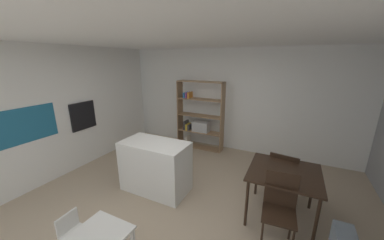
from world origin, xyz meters
TOP-DOWN VIEW (x-y plane):
  - ground_plane at (0.00, 0.00)m, footprint 8.89×8.89m
  - ceiling_slab at (0.00, 0.00)m, footprint 6.47×5.57m
  - back_partition at (0.00, 2.75)m, footprint 6.47×0.06m
  - tall_cabinet_run_left at (-2.87, 0.00)m, footprint 0.61×5.01m
  - cabinet_niche_splashback at (-2.56, -0.66)m, footprint 0.01×1.00m
  - built_in_oven at (-2.54, 0.43)m, footprint 0.06×0.58m
  - kitchen_island at (-0.51, 0.27)m, footprint 1.20×0.65m
  - open_bookshelf at (-0.63, 2.41)m, footprint 1.25×0.30m
  - child_table at (-0.14, -1.29)m, footprint 0.59×0.51m
  - child_chair_left at (-0.63, -1.29)m, footprint 0.30×0.30m
  - dining_table at (1.61, 0.51)m, footprint 0.98×0.95m
  - dining_chair_near at (1.61, 0.01)m, footprint 0.43×0.44m
  - dining_chair_far at (1.60, 1.02)m, footprint 0.51×0.47m

SIDE VIEW (x-z plane):
  - ground_plane at x=0.00m, z-range 0.00..0.00m
  - child_chair_left at x=-0.63m, z-range 0.04..0.57m
  - child_table at x=-0.14m, z-range 0.17..0.67m
  - kitchen_island at x=-0.51m, z-range 0.00..0.93m
  - dining_chair_far at x=1.60m, z-range 0.09..0.94m
  - dining_chair_near at x=1.61m, z-range 0.09..1.06m
  - dining_table at x=1.61m, z-range 0.31..1.08m
  - open_bookshelf at x=-0.63m, z-range -0.11..1.70m
  - built_in_oven at x=-2.54m, z-range 0.85..1.45m
  - cabinet_niche_splashback at x=-2.56m, z-range 0.92..1.55m
  - back_partition at x=0.00m, z-range 0.00..2.63m
  - tall_cabinet_run_left at x=-2.87m, z-range 0.00..2.63m
  - ceiling_slab at x=0.00m, z-range 2.63..2.69m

